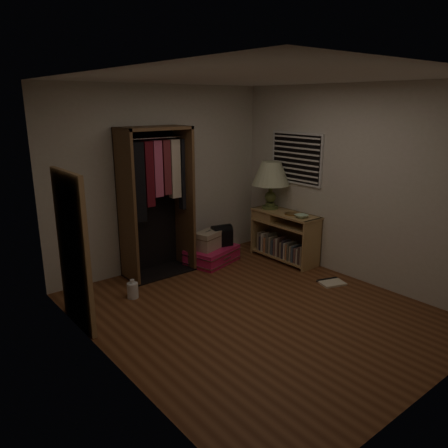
{
  "coord_description": "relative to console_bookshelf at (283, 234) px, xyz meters",
  "views": [
    {
      "loc": [
        -3.21,
        -3.37,
        2.37
      ],
      "look_at": [
        0.3,
        0.95,
        0.8
      ],
      "focal_mm": 35.0,
      "sensor_mm": 36.0,
      "label": 1
    }
  ],
  "objects": [
    {
      "name": "ground",
      "position": [
        -1.54,
        -1.04,
        -0.39
      ],
      "size": [
        4.0,
        4.0,
        0.0
      ],
      "primitive_type": "plane",
      "color": "brown",
      "rests_on": "ground"
    },
    {
      "name": "floor_mirror",
      "position": [
        -3.24,
        -0.04,
        0.46
      ],
      "size": [
        0.06,
        0.8,
        1.7
      ],
      "color": "#9E784D",
      "rests_on": "ground"
    },
    {
      "name": "open_wardrobe",
      "position": [
        -1.77,
        0.73,
        0.82
      ],
      "size": [
        1.01,
        0.5,
        2.05
      ],
      "color": "brown",
      "rests_on": "ground"
    },
    {
      "name": "floor_book",
      "position": [
        -0.18,
        -1.09,
        -0.38
      ],
      "size": [
        0.38,
        0.34,
        0.03
      ],
      "rotation": [
        0.0,
        0.0,
        -0.32
      ],
      "color": "beige",
      "rests_on": "ground"
    },
    {
      "name": "pink_suitcase",
      "position": [
        -0.95,
        0.56,
        -0.28
      ],
      "size": [
        0.9,
        0.75,
        0.24
      ],
      "rotation": [
        0.0,
        0.0,
        0.27
      ],
      "color": "#D51A54",
      "rests_on": "ground"
    },
    {
      "name": "room_walls",
      "position": [
        -1.46,
        -1.0,
        1.11
      ],
      "size": [
        3.52,
        4.02,
        2.6
      ],
      "color": "beige",
      "rests_on": "ground"
    },
    {
      "name": "ceramic_bowl",
      "position": [
        -0.05,
        -0.4,
        0.38
      ],
      "size": [
        0.21,
        0.21,
        0.05
      ],
      "primitive_type": "imported",
      "rotation": [
        0.0,
        0.0,
        -0.12
      ],
      "color": "#B5D6B2",
      "rests_on": "console_bookshelf"
    },
    {
      "name": "black_bag",
      "position": [
        -0.76,
        0.55,
        0.01
      ],
      "size": [
        0.34,
        0.26,
        0.33
      ],
      "rotation": [
        0.0,
        0.0,
        -0.23
      ],
      "color": "black",
      "rests_on": "pink_suitcase"
    },
    {
      "name": "brass_tray",
      "position": [
        0.0,
        -0.17,
        0.36
      ],
      "size": [
        0.23,
        0.23,
        0.01
      ],
      "rotation": [
        0.0,
        0.0,
        0.0
      ],
      "color": "#A67D40",
      "rests_on": "console_bookshelf"
    },
    {
      "name": "train_case",
      "position": [
        -1.03,
        0.55,
        -0.02
      ],
      "size": [
        0.45,
        0.37,
        0.28
      ],
      "rotation": [
        0.0,
        0.0,
        0.28
      ],
      "color": "tan",
      "rests_on": "pink_suitcase"
    },
    {
      "name": "table_lamp",
      "position": [
        0.0,
        0.29,
        0.89
      ],
      "size": [
        0.78,
        0.78,
        0.73
      ],
      "rotation": [
        0.0,
        0.0,
        -0.43
      ],
      "color": "#475629",
      "rests_on": "console_bookshelf"
    },
    {
      "name": "white_jug",
      "position": [
        -2.47,
        0.19,
        -0.29
      ],
      "size": [
        0.17,
        0.17,
        0.24
      ],
      "rotation": [
        0.0,
        0.0,
        0.26
      ],
      "color": "silver",
      "rests_on": "ground"
    },
    {
      "name": "console_bookshelf",
      "position": [
        0.0,
        0.0,
        0.0
      ],
      "size": [
        0.42,
        1.12,
        0.75
      ],
      "color": "#AA8652",
      "rests_on": "ground"
    }
  ]
}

